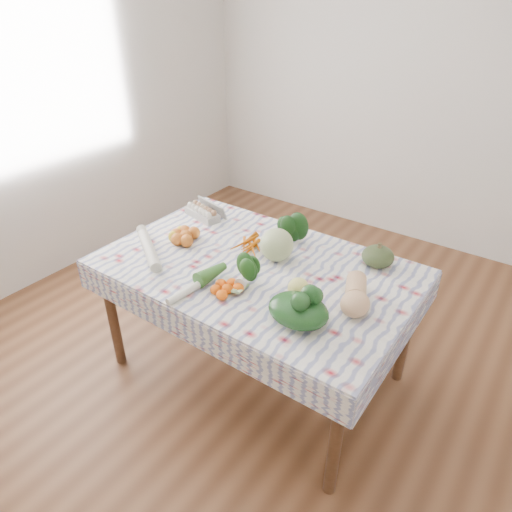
% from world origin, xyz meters
% --- Properties ---
extents(ground, '(4.50, 4.50, 0.00)m').
position_xyz_m(ground, '(0.00, 0.00, 0.00)').
color(ground, brown).
rests_on(ground, ground).
extents(wall_back, '(4.00, 0.04, 2.80)m').
position_xyz_m(wall_back, '(0.00, 2.25, 1.40)').
color(wall_back, silver).
rests_on(wall_back, ground).
extents(dining_table, '(1.60, 1.00, 0.75)m').
position_xyz_m(dining_table, '(0.00, 0.00, 0.68)').
color(dining_table, brown).
rests_on(dining_table, ground).
extents(tablecloth, '(1.66, 1.06, 0.01)m').
position_xyz_m(tablecloth, '(0.00, 0.00, 0.76)').
color(tablecloth, white).
rests_on(tablecloth, dining_table).
extents(egg_carton, '(0.28, 0.16, 0.07)m').
position_xyz_m(egg_carton, '(-0.62, 0.27, 0.80)').
color(egg_carton, '#AAA9A4').
rests_on(egg_carton, tablecloth).
extents(carrot_bunch, '(0.23, 0.22, 0.03)m').
position_xyz_m(carrot_bunch, '(-0.13, 0.12, 0.78)').
color(carrot_bunch, '#C75704').
rests_on(carrot_bunch, tablecloth).
extents(kale_bunch, '(0.19, 0.17, 0.16)m').
position_xyz_m(kale_bunch, '(0.01, 0.31, 0.84)').
color(kale_bunch, '#113410').
rests_on(kale_bunch, tablecloth).
extents(kabocha_squash, '(0.20, 0.20, 0.11)m').
position_xyz_m(kabocha_squash, '(0.53, 0.38, 0.82)').
color(kabocha_squash, '#394925').
rests_on(kabocha_squash, tablecloth).
extents(cabbage, '(0.23, 0.23, 0.18)m').
position_xyz_m(cabbage, '(0.05, 0.12, 0.85)').
color(cabbage, '#ABBC7E').
rests_on(cabbage, tablecloth).
extents(butternut_squash, '(0.23, 0.31, 0.13)m').
position_xyz_m(butternut_squash, '(0.58, -0.01, 0.83)').
color(butternut_squash, tan).
rests_on(butternut_squash, tablecloth).
extents(orange_cluster, '(0.30, 0.30, 0.08)m').
position_xyz_m(orange_cluster, '(-0.49, -0.03, 0.80)').
color(orange_cluster, orange).
rests_on(orange_cluster, tablecloth).
extents(broccoli, '(0.18, 0.18, 0.11)m').
position_xyz_m(broccoli, '(0.06, -0.18, 0.82)').
color(broccoli, '#1C4D16').
rests_on(broccoli, tablecloth).
extents(mandarin_cluster, '(0.23, 0.23, 0.06)m').
position_xyz_m(mandarin_cluster, '(0.03, -0.29, 0.79)').
color(mandarin_cluster, '#FC600A').
rests_on(mandarin_cluster, tablecloth).
extents(grapefruit, '(0.13, 0.13, 0.10)m').
position_xyz_m(grapefruit, '(0.33, -0.12, 0.81)').
color(grapefruit, '#EBE66E').
rests_on(grapefruit, tablecloth).
extents(spinach_bag, '(0.35, 0.32, 0.12)m').
position_xyz_m(spinach_bag, '(0.43, -0.28, 0.82)').
color(spinach_bag, '#133613').
rests_on(spinach_bag, tablecloth).
extents(daikon, '(0.39, 0.28, 0.06)m').
position_xyz_m(daikon, '(-0.55, -0.25, 0.79)').
color(daikon, beige).
rests_on(daikon, tablecloth).
extents(leek, '(0.08, 0.37, 0.04)m').
position_xyz_m(leek, '(-0.11, -0.35, 0.78)').
color(leek, silver).
rests_on(leek, tablecloth).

